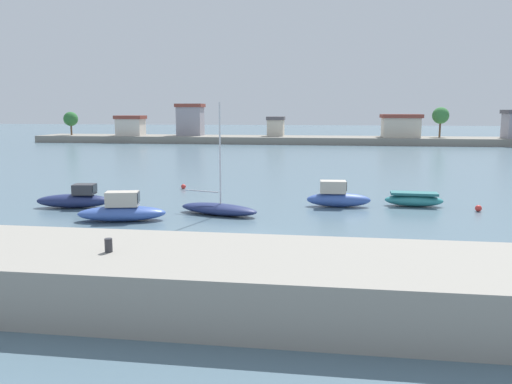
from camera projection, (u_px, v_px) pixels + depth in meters
ground_plane at (235, 240)px, 25.79m from camera, size 400.00×400.00×0.00m
seawall_embankment at (187, 279)px, 17.06m from camera, size 84.49×5.57×1.86m
mooring_bollard at (109, 245)px, 16.85m from camera, size 0.25×0.25×0.46m
moored_boat_0 at (75, 199)px, 34.34m from camera, size 5.10×2.19×1.59m
moored_boat_1 at (122, 211)px, 30.25m from camera, size 5.43×2.90×1.75m
moored_boat_2 at (218, 209)px, 32.06m from camera, size 5.56×3.13×6.97m
moored_boat_3 at (337, 197)px, 34.66m from camera, size 4.36×1.54×1.78m
moored_boat_4 at (414, 200)px, 34.86m from camera, size 3.94×1.56×0.96m
mooring_buoy_0 at (183, 187)px, 42.52m from camera, size 0.40×0.40×0.40m
mooring_buoy_2 at (478, 208)px, 33.05m from camera, size 0.42×0.42×0.42m
distant_shoreline at (312, 135)px, 100.15m from camera, size 109.15×9.71×7.77m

